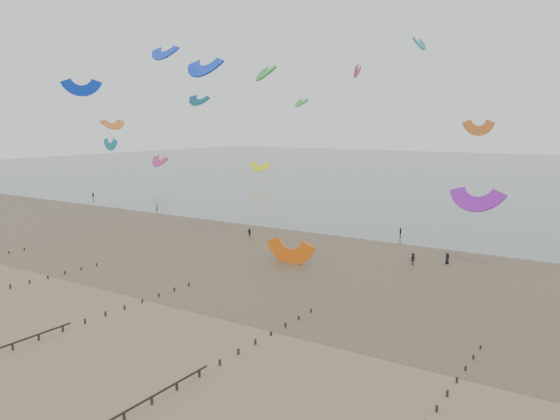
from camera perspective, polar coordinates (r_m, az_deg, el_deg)
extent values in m
plane|color=brown|center=(66.47, -19.20, -9.51)|extent=(500.00, 500.00, 0.00)
plane|color=#475654|center=(244.16, 21.06, 3.68)|extent=(500.00, 500.00, 0.00)
plane|color=#473A28|center=(91.12, -1.55, -3.97)|extent=(500.00, 500.00, 0.00)
ellipsoid|color=slate|center=(93.35, -15.34, -3.98)|extent=(23.60, 14.36, 0.01)
ellipsoid|color=slate|center=(87.65, 6.07, -4.55)|extent=(33.64, 18.32, 0.01)
ellipsoid|color=slate|center=(121.22, -15.92, -1.03)|extent=(26.95, 14.22, 0.01)
cube|color=black|center=(97.28, -26.47, -3.99)|extent=(0.16, 0.16, 0.48)
cube|color=black|center=(98.59, -25.16, -3.74)|extent=(0.16, 0.16, 0.45)
cube|color=black|center=(77.00, -26.36, -7.22)|extent=(0.16, 0.16, 0.59)
cube|color=black|center=(78.30, -24.70, -6.85)|extent=(0.16, 0.16, 0.57)
cube|color=black|center=(79.66, -23.09, -6.49)|extent=(0.16, 0.16, 0.54)
cube|color=black|center=(81.09, -21.55, -6.13)|extent=(0.16, 0.16, 0.51)
cube|color=black|center=(82.57, -20.06, -5.79)|extent=(0.16, 0.16, 0.48)
cube|color=black|center=(84.12, -18.62, -5.45)|extent=(0.16, 0.16, 0.45)
cube|color=black|center=(57.15, -26.16, -12.72)|extent=(0.16, 0.16, 0.71)
cube|color=black|center=(58.41, -23.90, -12.10)|extent=(0.16, 0.16, 0.68)
cube|color=black|center=(59.77, -21.75, -11.49)|extent=(0.16, 0.16, 0.65)
cube|color=black|center=(61.20, -19.71, -10.90)|extent=(0.16, 0.16, 0.62)
cube|color=black|center=(62.72, -17.77, -10.32)|extent=(0.16, 0.16, 0.59)
cube|color=black|center=(64.30, -15.94, -9.76)|extent=(0.16, 0.16, 0.57)
cube|color=black|center=(65.95, -14.19, -9.22)|extent=(0.16, 0.16, 0.54)
cube|color=black|center=(67.67, -12.54, -8.69)|extent=(0.16, 0.16, 0.51)
cube|color=black|center=(69.44, -10.98, -8.19)|extent=(0.16, 0.16, 0.48)
cube|color=black|center=(71.27, -9.50, -7.70)|extent=(0.16, 0.16, 0.45)
cube|color=black|center=(42.25, -15.98, -20.04)|extent=(0.16, 0.16, 0.74)
cube|color=black|center=(43.79, -13.24, -18.84)|extent=(0.16, 0.16, 0.71)
cube|color=black|center=(45.43, -10.73, -17.69)|extent=(0.16, 0.16, 0.68)
cube|color=black|center=(47.15, -8.43, -16.60)|extent=(0.16, 0.16, 0.65)
cube|color=black|center=(48.96, -6.31, -15.56)|extent=(0.16, 0.16, 0.62)
cube|color=black|center=(50.84, -4.37, -14.58)|extent=(0.16, 0.16, 0.59)
cube|color=black|center=(52.78, -2.59, -13.65)|extent=(0.16, 0.16, 0.57)
cube|color=black|center=(54.78, -0.94, -12.78)|extent=(0.16, 0.16, 0.54)
cube|color=black|center=(56.84, 0.57, -11.97)|extent=(0.16, 0.16, 0.51)
cube|color=black|center=(58.94, 1.98, -11.20)|extent=(0.16, 0.16, 0.48)
cube|color=black|center=(61.08, 3.27, -10.48)|extent=(0.16, 0.16, 0.45)
cube|color=black|center=(43.41, 16.06, -19.31)|extent=(0.16, 0.16, 0.59)
cube|color=black|center=(45.67, 17.09, -17.88)|extent=(0.16, 0.16, 0.57)
cube|color=black|center=(47.97, 18.00, -16.57)|extent=(0.16, 0.16, 0.54)
cube|color=black|center=(50.30, 18.82, -15.39)|extent=(0.16, 0.16, 0.51)
cube|color=black|center=(52.66, 19.55, -14.30)|extent=(0.16, 0.16, 0.48)
cube|color=black|center=(55.04, 20.22, -13.31)|extent=(0.16, 0.16, 0.45)
imported|color=black|center=(130.63, -12.73, 0.18)|extent=(0.72, 0.70, 1.67)
imported|color=black|center=(99.99, -3.22, -2.37)|extent=(0.82, 0.70, 1.49)
imported|color=black|center=(84.48, 17.08, -4.85)|extent=(0.97, 0.92, 1.67)
imported|color=black|center=(159.35, -18.95, 1.49)|extent=(0.70, 0.70, 1.63)
imported|color=black|center=(82.44, 13.73, -5.00)|extent=(1.30, 1.28, 1.80)
imported|color=black|center=(101.62, 12.48, -2.32)|extent=(0.55, 1.06, 1.72)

